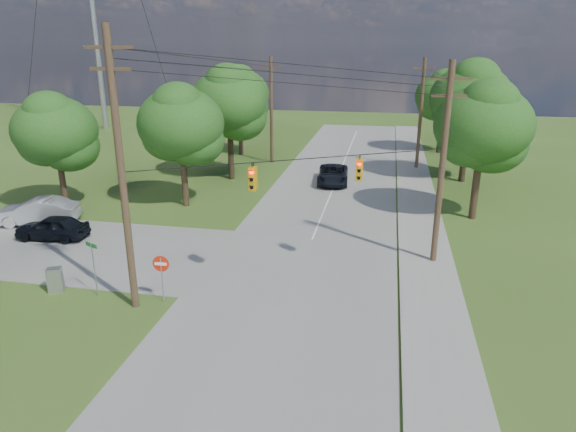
% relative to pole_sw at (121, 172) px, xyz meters
% --- Properties ---
extents(ground, '(140.00, 140.00, 0.00)m').
position_rel_pole_sw_xyz_m(ground, '(4.60, -0.40, -6.23)').
color(ground, '#39551C').
rests_on(ground, ground).
extents(main_road, '(10.00, 100.00, 0.03)m').
position_rel_pole_sw_xyz_m(main_road, '(6.60, 4.60, -6.21)').
color(main_road, gray).
rests_on(main_road, ground).
extents(sidewalk_east, '(2.60, 100.00, 0.12)m').
position_rel_pole_sw_xyz_m(sidewalk_east, '(13.30, 4.60, -6.17)').
color(sidewalk_east, gray).
rests_on(sidewalk_east, ground).
extents(pole_sw, '(2.00, 0.32, 12.00)m').
position_rel_pole_sw_xyz_m(pole_sw, '(0.00, 0.00, 0.00)').
color(pole_sw, '#4E3B28').
rests_on(pole_sw, ground).
extents(pole_ne, '(2.00, 0.32, 10.50)m').
position_rel_pole_sw_xyz_m(pole_ne, '(13.50, 7.60, -0.76)').
color(pole_ne, '#4E3B28').
rests_on(pole_ne, ground).
extents(pole_north_e, '(2.00, 0.32, 10.00)m').
position_rel_pole_sw_xyz_m(pole_north_e, '(13.50, 29.60, -1.10)').
color(pole_north_e, '#4E3B28').
rests_on(pole_north_e, ground).
extents(pole_north_w, '(2.00, 0.32, 10.00)m').
position_rel_pole_sw_xyz_m(pole_north_w, '(-0.40, 29.60, -1.10)').
color(pole_north_w, '#4E3B28').
rests_on(pole_north_w, ground).
extents(power_lines, '(13.93, 29.62, 4.93)m').
position_rel_pole_sw_xyz_m(power_lines, '(6.10, 11.14, 2.93)').
color(power_lines, black).
rests_on(power_lines, ground).
extents(traffic_signals, '(4.91, 3.27, 1.05)m').
position_rel_pole_sw_xyz_m(traffic_signals, '(7.15, 4.03, -0.73)').
color(traffic_signals, '#D99C0C').
rests_on(traffic_signals, ground).
extents(tree_w_near, '(6.00, 6.00, 8.40)m').
position_rel_pole_sw_xyz_m(tree_w_near, '(-3.40, 14.60, -0.30)').
color(tree_w_near, '#433121').
rests_on(tree_w_near, ground).
extents(tree_w_mid, '(6.40, 6.40, 9.22)m').
position_rel_pole_sw_xyz_m(tree_w_mid, '(-2.40, 22.60, 0.35)').
color(tree_w_mid, '#433121').
rests_on(tree_w_mid, ground).
extents(tree_w_far, '(6.00, 6.00, 8.73)m').
position_rel_pole_sw_xyz_m(tree_w_far, '(-4.40, 32.60, 0.02)').
color(tree_w_far, '#433121').
rests_on(tree_w_far, ground).
extents(tree_e_near, '(6.20, 6.20, 8.81)m').
position_rel_pole_sw_xyz_m(tree_e_near, '(16.60, 15.60, 0.02)').
color(tree_e_near, '#433121').
rests_on(tree_e_near, ground).
extents(tree_e_mid, '(6.60, 6.60, 9.64)m').
position_rel_pole_sw_xyz_m(tree_e_mid, '(17.10, 25.60, 0.68)').
color(tree_e_mid, '#433121').
rests_on(tree_e_mid, ground).
extents(tree_e_far, '(5.80, 5.80, 8.32)m').
position_rel_pole_sw_xyz_m(tree_e_far, '(16.10, 37.60, -0.31)').
color(tree_e_far, '#433121').
rests_on(tree_e_far, ground).
extents(tree_cross_n, '(5.60, 5.60, 7.91)m').
position_rel_pole_sw_xyz_m(tree_cross_n, '(-11.40, 12.10, -0.63)').
color(tree_cross_n, '#433121').
rests_on(tree_cross_n, ground).
extents(car_cross_dark, '(4.38, 2.01, 1.46)m').
position_rel_pole_sw_xyz_m(car_cross_dark, '(-8.73, 6.72, -5.47)').
color(car_cross_dark, black).
rests_on(car_cross_dark, cross_road).
extents(car_cross_silver, '(5.47, 3.14, 1.71)m').
position_rel_pole_sw_xyz_m(car_cross_silver, '(-11.29, 8.90, -5.34)').
color(car_cross_silver, '#B9BBC0').
rests_on(car_cross_silver, cross_road).
extents(car_main_north, '(2.85, 5.49, 1.48)m').
position_rel_pole_sw_xyz_m(car_main_north, '(6.38, 22.80, -5.46)').
color(car_main_north, black).
rests_on(car_main_north, main_road).
extents(control_cabinet, '(0.81, 0.71, 1.22)m').
position_rel_pole_sw_xyz_m(control_cabinet, '(-4.36, 0.60, -5.62)').
color(control_cabinet, gray).
rests_on(control_cabinet, ground).
extents(do_not_enter_sign, '(0.76, 0.11, 2.29)m').
position_rel_pole_sw_xyz_m(do_not_enter_sign, '(1.10, 0.60, -4.55)').
color(do_not_enter_sign, gray).
rests_on(do_not_enter_sign, ground).
extents(street_name_sign, '(0.74, 0.36, 2.65)m').
position_rel_pole_sw_xyz_m(street_name_sign, '(-2.23, 0.60, -4.54)').
color(street_name_sign, gray).
rests_on(street_name_sign, ground).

